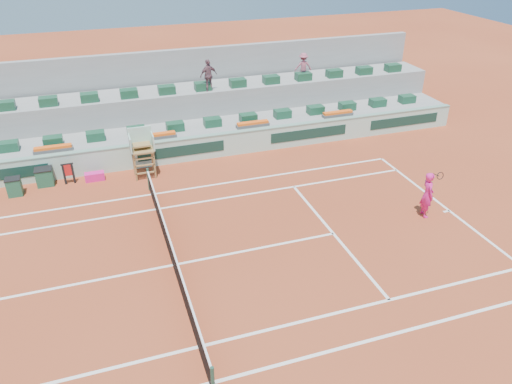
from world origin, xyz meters
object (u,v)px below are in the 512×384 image
tennis_player (427,194)px  umpire_chair (142,146)px  drink_cooler_a (45,177)px  player_bag (95,176)px

tennis_player → umpire_chair: bearing=145.0°
drink_cooler_a → player_bag: bearing=-6.5°
umpire_chair → tennis_player: umpire_chair is taller
umpire_chair → player_bag: bearing=174.0°
tennis_player → drink_cooler_a: bearing=152.4°
umpire_chair → drink_cooler_a: 4.69m
umpire_chair → drink_cooler_a: umpire_chair is taller
player_bag → tennis_player: (12.95, -7.69, 0.80)m
umpire_chair → drink_cooler_a: (-4.52, 0.49, -1.12)m
player_bag → umpire_chair: 2.70m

